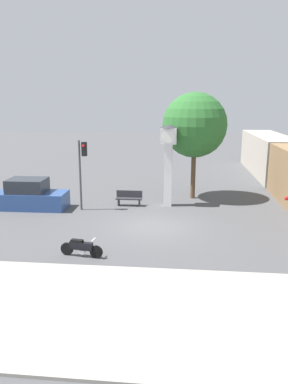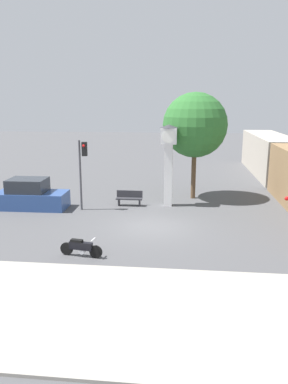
{
  "view_description": "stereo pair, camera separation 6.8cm",
  "coord_description": "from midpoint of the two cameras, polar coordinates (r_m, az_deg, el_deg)",
  "views": [
    {
      "loc": [
        1.42,
        -18.16,
        6.23
      ],
      "look_at": [
        -0.49,
        0.41,
        1.72
      ],
      "focal_mm": 35.0,
      "sensor_mm": 36.0,
      "label": 1
    },
    {
      "loc": [
        1.49,
        -18.16,
        6.23
      ],
      "look_at": [
        -0.49,
        0.41,
        1.72
      ],
      "focal_mm": 35.0,
      "sensor_mm": 36.0,
      "label": 2
    }
  ],
  "objects": [
    {
      "name": "parked_car",
      "position": [
        23.35,
        -16.79,
        -0.58
      ],
      "size": [
        4.23,
        1.87,
        1.8
      ],
      "rotation": [
        0.0,
        0.0,
        0.02
      ],
      "color": "#2D4C8C",
      "rests_on": "ground_plane"
    },
    {
      "name": "ground_plane",
      "position": [
        19.25,
        1.42,
        -5.3
      ],
      "size": [
        120.0,
        120.0,
        0.0
      ],
      "primitive_type": "plane",
      "color": "#4C4C4F"
    },
    {
      "name": "sidewalk_strip",
      "position": [
        11.9,
        -1.94,
        -17.71
      ],
      "size": [
        36.0,
        6.0,
        0.1
      ],
      "color": "#9E998E",
      "rests_on": "ground_plane"
    },
    {
      "name": "street_tree",
      "position": [
        24.36,
        7.87,
        10.04
      ],
      "size": [
        4.12,
        4.12,
        6.85
      ],
      "color": "brown",
      "rests_on": "ground_plane"
    },
    {
      "name": "motorcycle",
      "position": [
        15.76,
        -9.47,
        -8.35
      ],
      "size": [
        1.84,
        0.47,
        0.81
      ],
      "rotation": [
        0.0,
        0.0,
        -0.15
      ],
      "color": "black",
      "rests_on": "ground_plane"
    },
    {
      "name": "freight_train",
      "position": [
        28.91,
        21.14,
        3.65
      ],
      "size": [
        2.8,
        24.88,
        3.4
      ],
      "color": "olive",
      "rests_on": "ground_plane"
    },
    {
      "name": "clock_tower",
      "position": [
        22.5,
        3.86,
        5.94
      ],
      "size": [
        1.12,
        1.12,
        4.93
      ],
      "color": "white",
      "rests_on": "ground_plane"
    },
    {
      "name": "traffic_light",
      "position": [
        21.88,
        -9.29,
        4.46
      ],
      "size": [
        0.5,
        0.35,
        4.11
      ],
      "color": "#47474C",
      "rests_on": "ground_plane"
    },
    {
      "name": "bench",
      "position": [
        22.99,
        -2.16,
        -0.88
      ],
      "size": [
        1.6,
        0.44,
        0.92
      ],
      "color": "#2D2D33",
      "rests_on": "ground_plane"
    }
  ]
}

